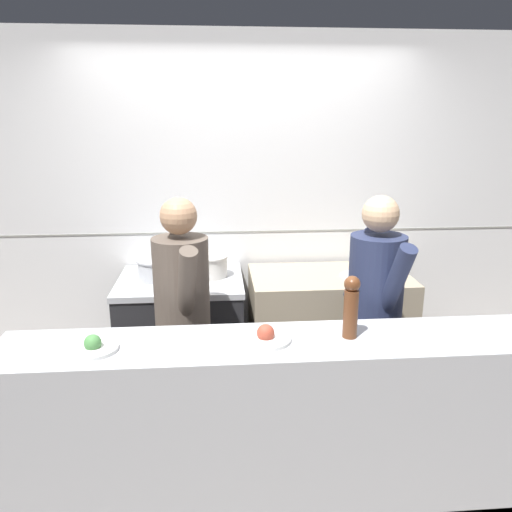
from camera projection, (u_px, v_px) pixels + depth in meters
name	position (u px, v px, depth m)	size (l,w,h in m)	color
ground_plane	(257.00, 479.00, 2.86)	(14.00, 14.00, 0.00)	#6B6056
wall_back_tiled	(243.00, 212.00, 3.81)	(8.00, 0.06, 2.60)	white
oven_range	(183.00, 338.00, 3.62)	(0.87, 0.71, 0.91)	#232326
prep_counter	(328.00, 333.00, 3.70)	(1.14, 0.65, 0.91)	gray
pass_counter	(290.00, 427.00, 2.54)	(2.84, 0.45, 0.96)	#B7BABF
stock_pot	(155.00, 269.00, 3.46)	(0.25, 0.25, 0.14)	#B7BABF
sauce_pot	(210.00, 265.00, 3.53)	(0.25, 0.25, 0.15)	beige
mixing_bowl_steel	(361.00, 270.00, 3.54)	(0.29, 0.29, 0.08)	#B7BABF
plated_dish_main	(93.00, 347.00, 2.30)	(0.23, 0.23, 0.08)	white
plated_dish_appetiser	(266.00, 337.00, 2.40)	(0.25, 0.25, 0.09)	white
pepper_mill	(351.00, 306.00, 2.41)	(0.08, 0.08, 0.31)	brown
chef_head_cook	(183.00, 316.00, 2.92)	(0.38, 0.69, 1.58)	black
chef_sous	(374.00, 313.00, 2.95)	(0.38, 0.69, 1.58)	black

